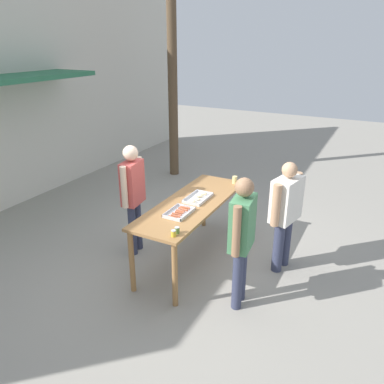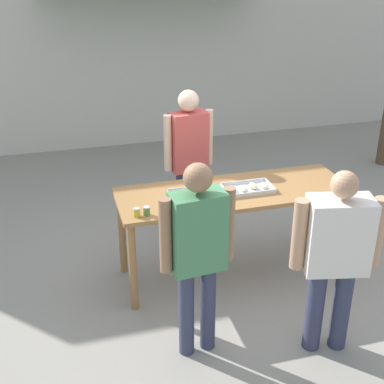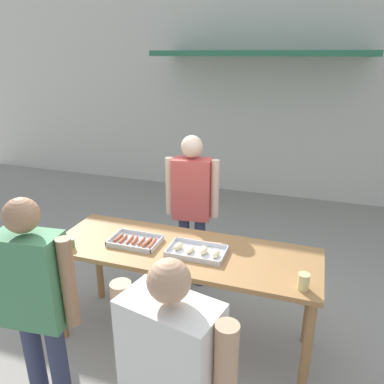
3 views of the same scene
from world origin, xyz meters
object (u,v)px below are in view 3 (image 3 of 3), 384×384
at_px(condiment_jar_mustard, 62,242).
at_px(beer_cup, 304,282).
at_px(person_customer_holding_hotdog, 35,296).
at_px(person_customer_with_cup, 171,375).
at_px(food_tray_buns, 198,251).
at_px(food_tray_sausages, 136,242).
at_px(person_server_behind_table, 192,199).
at_px(condiment_jar_ketchup, 71,243).

xyz_separation_m(condiment_jar_mustard, beer_cup, (1.92, 0.01, 0.02)).
bearing_deg(condiment_jar_mustard, beer_cup, 0.29).
bearing_deg(condiment_jar_mustard, person_customer_holding_hotdog, -64.77).
bearing_deg(person_customer_holding_hotdog, person_customer_with_cup, 160.79).
bearing_deg(condiment_jar_mustard, food_tray_buns, 12.18).
height_order(food_tray_sausages, condiment_jar_mustard, condiment_jar_mustard).
distance_m(person_server_behind_table, person_customer_with_cup, 2.15).
xyz_separation_m(food_tray_sausages, condiment_jar_ketchup, (-0.47, -0.24, 0.03)).
bearing_deg(food_tray_buns, food_tray_sausages, -180.00).
bearing_deg(condiment_jar_mustard, condiment_jar_ketchup, 1.27).
distance_m(food_tray_sausages, person_customer_holding_hotdog, 0.97).
bearing_deg(food_tray_sausages, condiment_jar_ketchup, -153.40).
relative_size(condiment_jar_ketchup, person_customer_holding_hotdog, 0.05).
distance_m(condiment_jar_ketchup, person_customer_with_cup, 1.58).
xyz_separation_m(condiment_jar_ketchup, beer_cup, (1.83, 0.01, 0.02)).
height_order(food_tray_sausages, food_tray_buns, food_tray_buns).
relative_size(person_server_behind_table, person_customer_holding_hotdog, 1.02).
bearing_deg(condiment_jar_ketchup, food_tray_buns, 13.08).
bearing_deg(condiment_jar_ketchup, person_customer_holding_hotdog, -70.77).
bearing_deg(person_customer_holding_hotdog, food_tray_buns, -134.86).
bearing_deg(person_customer_holding_hotdog, person_server_behind_table, -108.83).
relative_size(condiment_jar_ketchup, person_customer_with_cup, 0.05).
distance_m(condiment_jar_ketchup, person_customer_holding_hotdog, 0.75).
bearing_deg(beer_cup, person_customer_with_cup, -121.02).
relative_size(condiment_jar_ketchup, person_server_behind_table, 0.05).
bearing_deg(beer_cup, person_server_behind_table, 136.46).
height_order(food_tray_sausages, person_customer_with_cup, person_customer_with_cup).
distance_m(condiment_jar_mustard, person_customer_with_cup, 1.64).
distance_m(beer_cup, person_customer_with_cup, 1.12).
height_order(condiment_jar_ketchup, person_customer_with_cup, person_customer_with_cup).
relative_size(person_customer_holding_hotdog, person_customer_with_cup, 1.05).
relative_size(condiment_jar_mustard, person_customer_with_cup, 0.05).
xyz_separation_m(condiment_jar_mustard, person_customer_holding_hotdog, (0.33, -0.70, 0.03)).
relative_size(condiment_jar_mustard, beer_cup, 0.67).
distance_m(food_tray_buns, person_customer_with_cup, 1.21).
xyz_separation_m(food_tray_sausages, person_customer_with_cup, (0.79, -1.18, -0.01)).
relative_size(food_tray_buns, condiment_jar_ketchup, 5.85).
distance_m(condiment_jar_mustard, beer_cup, 1.92).
distance_m(condiment_jar_mustard, person_server_behind_table, 1.35).
height_order(condiment_jar_mustard, person_server_behind_table, person_server_behind_table).
height_order(condiment_jar_ketchup, beer_cup, beer_cup).
xyz_separation_m(food_tray_buns, person_customer_with_cup, (0.25, -1.18, -0.02)).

